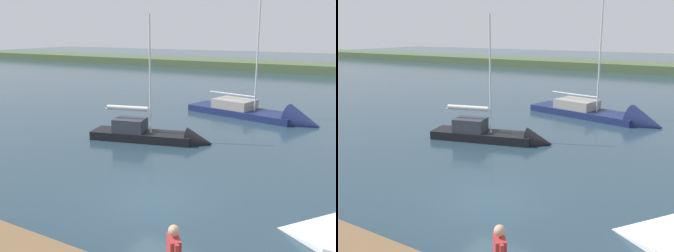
# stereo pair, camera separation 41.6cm
# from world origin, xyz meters

# --- Properties ---
(ground_plane) EXTENTS (200.00, 200.00, 0.00)m
(ground_plane) POSITION_xyz_m (0.00, 0.00, 0.00)
(ground_plane) COLOR #263D4C
(sailboat_near_dock) EXTENTS (6.91, 3.21, 7.43)m
(sailboat_near_dock) POSITION_xyz_m (3.85, -6.44, 0.21)
(sailboat_near_dock) COLOR black
(sailboat_near_dock) RESTS_ON ground_plane
(sailboat_far_right) EXTENTS (9.89, 4.27, 11.74)m
(sailboat_far_right) POSITION_xyz_m (0.30, -14.75, 0.19)
(sailboat_far_right) COLOR navy
(sailboat_far_right) RESTS_ON ground_plane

